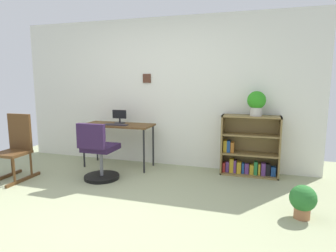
# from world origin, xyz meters

# --- Properties ---
(ground_plane) EXTENTS (6.24, 6.24, 0.00)m
(ground_plane) POSITION_xyz_m (0.00, 0.00, 0.00)
(ground_plane) COLOR #969D76
(wall_back) EXTENTS (5.20, 0.12, 2.48)m
(wall_back) POSITION_xyz_m (-0.00, 2.15, 1.24)
(wall_back) COLOR silver
(wall_back) RESTS_ON ground_plane
(desk) EXTENTS (1.17, 0.50, 0.73)m
(desk) POSITION_xyz_m (-0.60, 1.74, 0.67)
(desk) COLOR brown
(desk) RESTS_ON ground_plane
(monitor) EXTENTS (0.25, 0.19, 0.23)m
(monitor) POSITION_xyz_m (-0.62, 1.82, 0.83)
(monitor) COLOR #262628
(monitor) RESTS_ON desk
(keyboard) EXTENTS (0.40, 0.12, 0.02)m
(keyboard) POSITION_xyz_m (-0.58, 1.60, 0.74)
(keyboard) COLOR #2F2B33
(keyboard) RESTS_ON desk
(office_chair) EXTENTS (0.52, 0.55, 0.86)m
(office_chair) POSITION_xyz_m (-0.56, 1.02, 0.37)
(office_chair) COLOR black
(office_chair) RESTS_ON ground_plane
(rocking_chair) EXTENTS (0.42, 0.64, 0.96)m
(rocking_chair) POSITION_xyz_m (-1.78, 0.74, 0.48)
(rocking_chair) COLOR #4F3319
(rocking_chair) RESTS_ON ground_plane
(bookshelf_low) EXTENTS (0.87, 0.30, 0.93)m
(bookshelf_low) POSITION_xyz_m (1.52, 1.95, 0.40)
(bookshelf_low) COLOR olive
(bookshelf_low) RESTS_ON ground_plane
(potted_plant_on_shelf) EXTENTS (0.27, 0.27, 0.37)m
(potted_plant_on_shelf) POSITION_xyz_m (1.60, 1.90, 1.14)
(potted_plant_on_shelf) COLOR #B7B2A8
(potted_plant_on_shelf) RESTS_ON bookshelf_low
(potted_plant_floor) EXTENTS (0.28, 0.28, 0.36)m
(potted_plant_floor) POSITION_xyz_m (2.12, 0.60, 0.20)
(potted_plant_floor) COLOR #9E6642
(potted_plant_floor) RESTS_ON ground_plane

